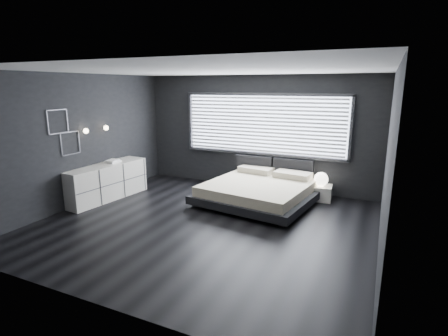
% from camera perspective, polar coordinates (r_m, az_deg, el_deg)
% --- Properties ---
extents(room, '(6.04, 6.00, 2.80)m').
position_cam_1_polar(room, '(6.29, -3.25, 2.80)').
color(room, black).
rests_on(room, ground).
extents(window, '(4.14, 0.09, 1.52)m').
position_cam_1_polar(window, '(8.64, 6.39, 7.04)').
color(window, white).
rests_on(window, ground).
extents(headboard, '(1.96, 0.16, 0.52)m').
position_cam_1_polar(headboard, '(8.68, 7.98, 0.04)').
color(headboard, black).
rests_on(headboard, ground).
extents(sconce_near, '(0.18, 0.11, 0.11)m').
position_cam_1_polar(sconce_near, '(8.05, -21.63, 5.65)').
color(sconce_near, silver).
rests_on(sconce_near, ground).
extents(sconce_far, '(0.18, 0.11, 0.11)m').
position_cam_1_polar(sconce_far, '(8.47, -18.71, 6.22)').
color(sconce_far, silver).
rests_on(sconce_far, ground).
extents(wall_art_upper, '(0.01, 0.48, 0.48)m').
position_cam_1_polar(wall_art_upper, '(7.69, -25.49, 6.85)').
color(wall_art_upper, '#47474C').
rests_on(wall_art_upper, ground).
extents(wall_art_lower, '(0.01, 0.48, 0.48)m').
position_cam_1_polar(wall_art_lower, '(7.91, -23.77, 3.72)').
color(wall_art_lower, '#47474C').
rests_on(wall_art_lower, ground).
extents(bed, '(2.59, 2.50, 0.60)m').
position_cam_1_polar(bed, '(7.79, 5.70, -3.66)').
color(bed, black).
rests_on(bed, ground).
extents(nightstand, '(0.61, 0.52, 0.34)m').
position_cam_1_polar(nightstand, '(8.27, 15.18, -3.86)').
color(nightstand, white).
rests_on(nightstand, ground).
extents(orb_lamp, '(0.31, 0.31, 0.31)m').
position_cam_1_polar(orb_lamp, '(8.15, 15.56, -1.77)').
color(orb_lamp, white).
rests_on(orb_lamp, nightstand).
extents(dresser, '(0.79, 2.07, 0.81)m').
position_cam_1_polar(dresser, '(8.43, -18.68, -2.12)').
color(dresser, white).
rests_on(dresser, ground).
extents(book_stack, '(0.27, 0.34, 0.07)m').
position_cam_1_polar(book_stack, '(8.48, -17.75, 1.07)').
color(book_stack, white).
rests_on(book_stack, dresser).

